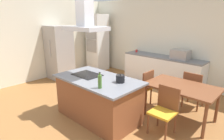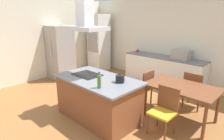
# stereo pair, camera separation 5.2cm
# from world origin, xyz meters

# --- Properties ---
(ground) EXTENTS (16.00, 16.00, 0.00)m
(ground) POSITION_xyz_m (0.00, 1.50, 0.00)
(ground) COLOR #936033
(wall_back) EXTENTS (7.20, 0.10, 2.70)m
(wall_back) POSITION_xyz_m (0.00, 3.25, 1.35)
(wall_back) COLOR silver
(wall_back) RESTS_ON ground
(wall_left) EXTENTS (0.10, 8.80, 2.70)m
(wall_left) POSITION_xyz_m (-3.45, 1.00, 1.35)
(wall_left) COLOR silver
(wall_left) RESTS_ON ground
(kitchen_island) EXTENTS (1.83, 1.02, 0.90)m
(kitchen_island) POSITION_xyz_m (0.00, 0.00, 0.45)
(kitchen_island) COLOR brown
(kitchen_island) RESTS_ON ground
(cooktop) EXTENTS (0.60, 0.44, 0.01)m
(cooktop) POSITION_xyz_m (-0.34, 0.00, 0.91)
(cooktop) COLOR black
(cooktop) RESTS_ON kitchen_island
(tea_kettle) EXTENTS (0.22, 0.17, 0.17)m
(tea_kettle) POSITION_xyz_m (0.49, 0.14, 0.97)
(tea_kettle) COLOR black
(tea_kettle) RESTS_ON kitchen_island
(olive_oil_bottle) EXTENTS (0.07, 0.07, 0.29)m
(olive_oil_bottle) POSITION_xyz_m (0.43, -0.34, 1.02)
(olive_oil_bottle) COLOR #47722D
(olive_oil_bottle) RESTS_ON kitchen_island
(back_counter) EXTENTS (2.59, 0.62, 0.90)m
(back_counter) POSITION_xyz_m (-0.11, 2.88, 0.45)
(back_counter) COLOR white
(back_counter) RESTS_ON ground
(countertop_microwave) EXTENTS (0.50, 0.38, 0.28)m
(countertop_microwave) POSITION_xyz_m (0.45, 2.88, 1.04)
(countertop_microwave) COLOR #9E9993
(countertop_microwave) RESTS_ON back_counter
(coffee_mug_red) EXTENTS (0.08, 0.08, 0.09)m
(coffee_mug_red) POSITION_xyz_m (-1.13, 2.88, 0.95)
(coffee_mug_red) COLOR red
(coffee_mug_red) RESTS_ON back_counter
(wall_oven_stack) EXTENTS (0.70, 0.66, 2.20)m
(wall_oven_stack) POSITION_xyz_m (-2.90, 2.65, 1.10)
(wall_oven_stack) COLOR white
(wall_oven_stack) RESTS_ON ground
(refrigerator) EXTENTS (0.80, 0.73, 1.82)m
(refrigerator) POSITION_xyz_m (-2.98, 0.95, 0.91)
(refrigerator) COLOR #9E9993
(refrigerator) RESTS_ON ground
(dining_table) EXTENTS (1.40, 0.90, 0.75)m
(dining_table) POSITION_xyz_m (1.28, 1.17, 0.67)
(dining_table) COLOR brown
(dining_table) RESTS_ON ground
(chair_at_left_end) EXTENTS (0.42, 0.42, 0.89)m
(chair_at_left_end) POSITION_xyz_m (0.37, 1.17, 0.51)
(chair_at_left_end) COLOR gold
(chair_at_left_end) RESTS_ON ground
(chair_facing_island) EXTENTS (0.42, 0.42, 0.89)m
(chair_facing_island) POSITION_xyz_m (1.28, 0.51, 0.51)
(chair_facing_island) COLOR gold
(chair_facing_island) RESTS_ON ground
(chair_facing_back_wall) EXTENTS (0.42, 0.42, 0.89)m
(chair_facing_back_wall) POSITION_xyz_m (1.28, 1.84, 0.51)
(chair_facing_back_wall) COLOR gold
(chair_facing_back_wall) RESTS_ON ground
(range_hood) EXTENTS (0.90, 0.55, 0.78)m
(range_hood) POSITION_xyz_m (-0.34, 0.00, 2.10)
(range_hood) COLOR #ADADB2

